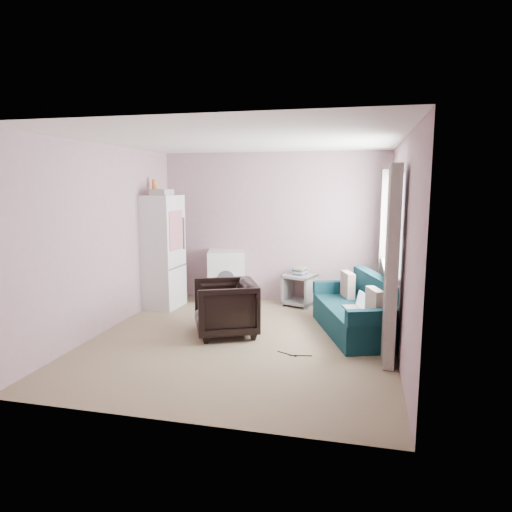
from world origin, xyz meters
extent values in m
cube|color=#857457|center=(0.00, 0.00, -0.01)|extent=(3.80, 4.20, 0.02)
cube|color=silver|center=(0.00, 0.00, 2.51)|extent=(3.80, 4.20, 0.02)
cube|color=#A9868D|center=(0.00, 2.11, 1.25)|extent=(3.80, 0.02, 2.50)
cube|color=#A9868D|center=(0.00, -2.11, 1.25)|extent=(3.80, 0.02, 2.50)
cube|color=#A9868D|center=(-1.91, 0.00, 1.25)|extent=(0.02, 4.20, 2.50)
cube|color=#A9868D|center=(1.91, 0.00, 1.25)|extent=(0.02, 4.20, 2.50)
cube|color=white|center=(1.89, 0.70, 1.50)|extent=(0.01, 1.60, 1.20)
imported|color=black|center=(-0.26, 0.17, 0.40)|extent=(0.98, 1.01, 0.80)
cube|color=silver|center=(-1.70, 1.28, 0.90)|extent=(0.66, 0.66, 1.81)
cube|color=#43434A|center=(-1.38, 1.26, 0.67)|extent=(0.05, 0.58, 0.02)
cube|color=#43434A|center=(-1.36, 1.48, 1.19)|extent=(0.02, 0.03, 0.52)
cube|color=silver|center=(-1.38, 1.23, 1.26)|extent=(0.04, 0.43, 0.62)
cylinder|color=orange|center=(-1.78, 1.34, 1.93)|extent=(0.09, 0.09, 0.25)
cube|color=#9D9E94|center=(-1.58, 1.17, 1.85)|extent=(0.29, 0.33, 0.09)
cube|color=silver|center=(-0.77, 1.89, 0.43)|extent=(0.74, 0.74, 0.86)
cube|color=#43434A|center=(-0.76, 1.87, 0.83)|extent=(0.69, 0.67, 0.05)
cylinder|color=#43434A|center=(-0.69, 1.59, 0.44)|extent=(0.28, 0.09, 0.28)
cube|color=gray|center=(0.49, 1.86, 0.49)|extent=(0.59, 0.59, 0.04)
cube|color=gray|center=(0.49, 1.86, 0.06)|extent=(0.59, 0.59, 0.04)
cube|color=gray|center=(0.29, 1.93, 0.26)|extent=(0.19, 0.45, 0.52)
cube|color=gray|center=(0.69, 1.80, 0.26)|extent=(0.19, 0.45, 0.52)
cube|color=navy|center=(0.49, 1.86, 0.53)|extent=(0.22, 0.27, 0.03)
cube|color=#978764|center=(0.50, 1.86, 0.56)|extent=(0.20, 0.26, 0.03)
cube|color=navy|center=(0.48, 1.87, 0.59)|extent=(0.23, 0.27, 0.03)
cube|color=#978764|center=(0.50, 1.85, 0.62)|extent=(0.20, 0.26, 0.03)
cube|color=#0C323A|center=(1.42, 0.61, 0.18)|extent=(1.28, 1.80, 0.36)
cube|color=#0C323A|center=(1.70, 0.71, 0.56)|extent=(0.70, 1.60, 0.40)
cube|color=#0C323A|center=(1.68, -0.14, 0.46)|extent=(0.77, 0.38, 0.18)
cube|color=#0C323A|center=(1.15, 1.35, 0.46)|extent=(0.77, 0.38, 0.18)
cube|color=tan|center=(1.64, 0.13, 0.55)|extent=(0.22, 0.38, 0.36)
cube|color=tan|center=(1.28, 1.12, 0.55)|extent=(0.22, 0.38, 0.36)
cube|color=gray|center=(1.38, 0.50, 0.37)|extent=(0.30, 0.35, 0.02)
cube|color=silver|center=(1.49, 0.54, 0.48)|extent=(0.15, 0.30, 0.20)
cube|color=white|center=(1.82, 0.70, 0.87)|extent=(0.14, 1.70, 0.04)
cube|color=white|center=(1.87, 0.70, 0.90)|extent=(0.02, 1.68, 0.05)
cube|color=white|center=(1.87, 0.70, 1.50)|extent=(0.02, 1.68, 0.05)
cube|color=white|center=(1.87, 0.70, 2.10)|extent=(0.02, 1.68, 0.05)
cube|color=white|center=(1.87, -0.10, 1.50)|extent=(0.02, 0.05, 1.20)
cube|color=white|center=(1.87, 0.43, 1.50)|extent=(0.02, 0.05, 1.20)
cube|color=white|center=(1.87, 0.97, 1.50)|extent=(0.02, 0.05, 1.20)
cube|color=white|center=(1.87, 1.50, 1.50)|extent=(0.02, 0.05, 1.20)
cube|color=beige|center=(1.78, -0.38, 1.10)|extent=(0.12, 0.46, 2.18)
cube|color=beige|center=(1.78, 1.78, 1.10)|extent=(0.12, 0.46, 2.18)
cylinder|color=black|center=(0.81, -0.38, 0.01)|extent=(0.27, 0.05, 0.01)
cylinder|color=black|center=(0.65, -0.36, 0.01)|extent=(0.25, 0.13, 0.01)
camera|label=1|loc=(1.46, -5.42, 1.98)|focal=32.00mm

